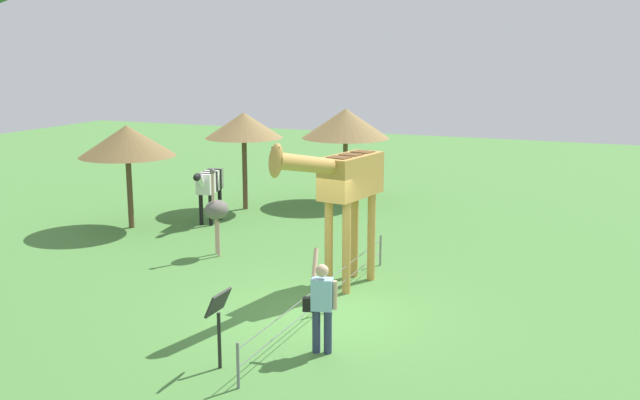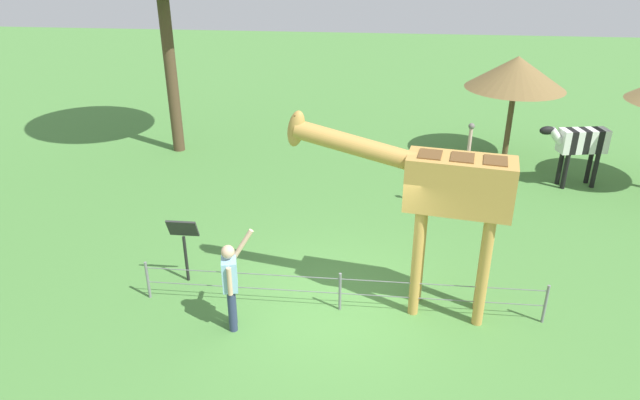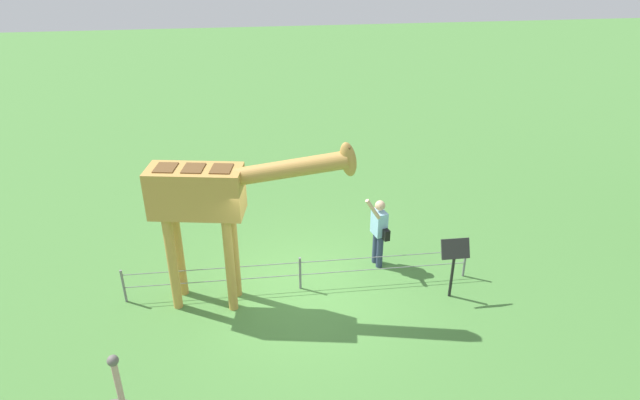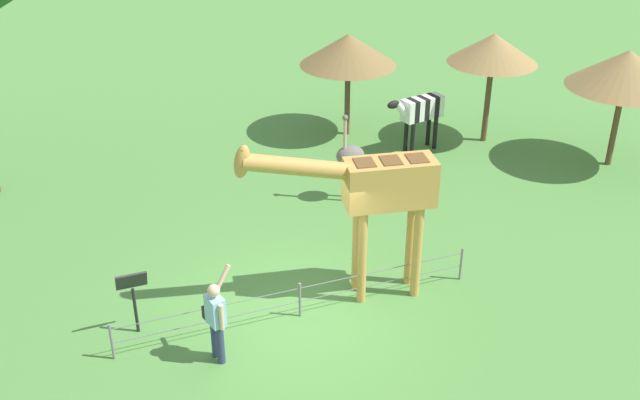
# 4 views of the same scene
# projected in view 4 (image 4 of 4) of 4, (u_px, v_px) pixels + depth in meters

# --- Properties ---
(ground_plane) EXTENTS (60.00, 60.00, 0.00)m
(ground_plane) POSITION_uv_depth(u_px,v_px,m) (298.00, 312.00, 14.57)
(ground_plane) COLOR #4C843D
(giraffe) EXTENTS (3.81, 1.12, 3.47)m
(giraffe) POSITION_uv_depth(u_px,v_px,m) (374.00, 191.00, 14.05)
(giraffe) COLOR #C69347
(giraffe) RESTS_ON ground_plane
(visitor) EXTENTS (0.57, 0.57, 1.77)m
(visitor) POSITION_uv_depth(u_px,v_px,m) (216.00, 317.00, 12.94)
(visitor) COLOR navy
(visitor) RESTS_ON ground_plane
(zebra) EXTENTS (1.83, 0.66, 1.66)m
(zebra) POSITION_uv_depth(u_px,v_px,m) (420.00, 111.00, 20.72)
(zebra) COLOR black
(zebra) RESTS_ON ground_plane
(ostrich) EXTENTS (0.70, 0.56, 2.25)m
(ostrich) POSITION_uv_depth(u_px,v_px,m) (350.00, 156.00, 18.13)
(ostrich) COLOR #CC9E93
(ostrich) RESTS_ON ground_plane
(shade_hut_near) EXTENTS (2.75, 2.75, 3.00)m
(shade_hut_near) POSITION_uv_depth(u_px,v_px,m) (348.00, 50.00, 21.11)
(shade_hut_near) COLOR brown
(shade_hut_near) RESTS_ON ground_plane
(shade_hut_far) EXTENTS (2.95, 2.95, 3.18)m
(shade_hut_far) POSITION_uv_depth(u_px,v_px,m) (626.00, 69.00, 19.20)
(shade_hut_far) COLOR brown
(shade_hut_far) RESTS_ON ground_plane
(shade_hut_aside) EXTENTS (2.49, 2.49, 3.14)m
(shade_hut_aside) POSITION_uv_depth(u_px,v_px,m) (493.00, 49.00, 20.60)
(shade_hut_aside) COLOR brown
(shade_hut_aside) RESTS_ON ground_plane
(info_sign) EXTENTS (0.56, 0.21, 1.32)m
(info_sign) POSITION_uv_depth(u_px,v_px,m) (133.00, 289.00, 13.60)
(info_sign) COLOR black
(info_sign) RESTS_ON ground_plane
(wire_fence) EXTENTS (7.05, 0.05, 0.75)m
(wire_fence) POSITION_uv_depth(u_px,v_px,m) (300.00, 298.00, 14.28)
(wire_fence) COLOR slate
(wire_fence) RESTS_ON ground_plane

